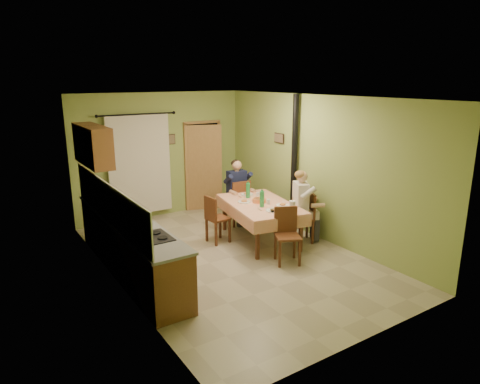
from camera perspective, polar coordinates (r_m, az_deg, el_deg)
floor at (r=7.72m, az=-1.16°, el=-8.70°), size 4.00×6.00×0.01m
room_shell at (r=7.19m, az=-1.24°, el=4.71°), size 4.04×6.04×2.82m
kitchen_run at (r=7.21m, az=-14.57°, el=-6.82°), size 0.64×3.64×1.56m
upper_cabinets at (r=8.03m, az=-19.07°, el=5.92°), size 0.35×1.40×0.70m
curtain at (r=9.64m, az=-13.22°, el=3.59°), size 1.70×0.07×2.22m
doorway at (r=10.32m, az=-4.86°, el=3.47°), size 0.96×0.33×2.15m
dining_table at (r=8.38m, az=2.68°, el=-3.98°), size 1.47×2.09×0.76m
tableware at (r=8.17m, az=3.22°, el=-1.22°), size 0.73×1.64×0.33m
chair_far at (r=9.33m, az=-0.31°, el=-2.55°), size 0.46×0.46×0.99m
chair_near at (r=7.46m, az=6.31°, el=-7.24°), size 0.54×0.54×0.96m
chair_right at (r=8.43m, az=8.25°, el=-4.65°), size 0.55×0.55×0.98m
chair_left at (r=8.32m, az=-3.02°, el=-4.81°), size 0.41×0.41×0.93m
man_far at (r=9.18m, az=-0.36°, el=0.97°), size 0.60×0.48×1.39m
man_right at (r=8.25m, az=8.31°, el=-0.80°), size 0.60×0.65×1.39m
stove_flue at (r=8.93m, az=7.14°, el=1.42°), size 0.24×0.24×2.80m
picture_back at (r=9.91m, az=-9.16°, el=6.96°), size 0.19×0.03×0.23m
picture_right at (r=9.28m, az=5.24°, el=7.17°), size 0.03×0.31×0.21m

